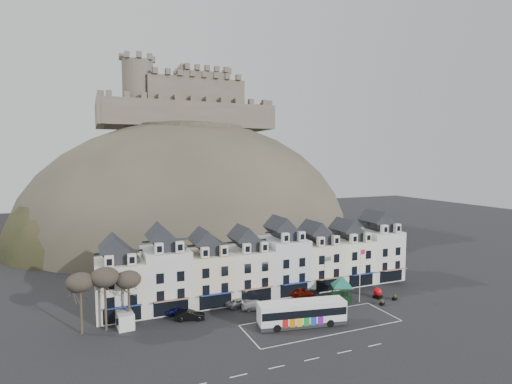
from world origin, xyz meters
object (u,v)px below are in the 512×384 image
Objects in this scene: car_navy at (178,311)px; car_black at (190,315)px; white_van at (124,318)px; car_maroon at (302,292)px; car_charcoal at (308,292)px; red_buoy at (378,293)px; car_white at (257,305)px; bus at (302,312)px; car_silver at (239,302)px; flagpole at (360,271)px; bus_shelter at (342,282)px.

car_navy is 2.77m from car_black.
white_van is 28.47m from car_maroon.
white_van reaches higher than car_charcoal.
car_white is (-20.40, 3.16, -0.22)m from red_buoy.
bus reaches higher than car_white.
red_buoy is at bearing -88.82° from car_navy.
car_navy is 9.56m from car_silver.
flagpole is 2.07× the size of car_black.
car_black is 0.96× the size of car_silver.
car_black is at bearing 102.59° from car_white.
red_buoy is 12.54m from car_maroon.
flagpole reaches higher than car_maroon.
car_navy is 0.98× the size of car_charcoal.
bus is 1.44× the size of flagpole.
white_van is 29.67m from car_charcoal.
car_white is at bearing 124.00° from bus.
bus_shelter is 6.66m from red_buoy.
flagpole is 1.85× the size of car_white.
white_van is 19.33m from car_white.
flagpole is 36.47m from white_van.
bus reaches higher than white_van.
red_buoy is 32.50m from car_navy.
white_van is at bearing 107.79° from car_charcoal.
car_white is at bearing 168.58° from flagpole.
bus_shelter is 1.23× the size of car_white.
bus is 11.78m from car_silver.
white_van is 1.12× the size of car_maroon.
bus_shelter is 1.33× the size of car_maroon.
bus is 18.30m from car_navy.
red_buoy is 0.37× the size of car_white.
car_navy is 0.84× the size of car_maroon.
bus_shelter is at bearing -10.94° from white_van.
car_maroon is at bearing -62.34° from car_white.
flagpole reaches higher than red_buoy.
flagpole reaches higher than car_black.
bus is at bearing -143.77° from car_white.
bus is 2.16× the size of bus_shelter.
car_white reaches higher than car_navy.
red_buoy is at bearing -126.91° from car_silver.
flagpole is 17.53m from car_white.
bus_shelter is 6.24m from car_charcoal.
red_buoy is at bearing -103.29° from car_charcoal.
car_silver is (-18.70, 5.86, -4.36)m from flagpole.
car_charcoal is (-3.89, 4.20, -2.49)m from bus_shelter.
red_buoy reaches higher than car_silver.
car_navy is 0.78× the size of car_white.
white_van is at bearing 69.93° from car_silver.
car_navy is at bearing -165.90° from bus_shelter.
white_van is 1.33× the size of car_navy.
flagpole reaches higher than car_charcoal.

